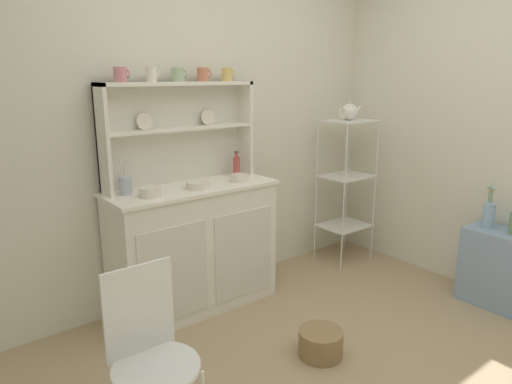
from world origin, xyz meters
The scene contains 19 objects.
wall_back centered at (0.00, 1.62, 1.25)m, with size 3.84×0.05×2.50m, color silver.
hutch_cabinet centered at (-0.26, 1.37, 0.45)m, with size 1.16×0.45×0.88m.
hutch_shelf_unit centered at (-0.26, 1.53, 1.28)m, with size 1.09×0.18×0.68m.
bakers_rack centered at (1.22, 1.31, 0.77)m, with size 0.42×0.33×1.24m.
side_shelf_blue centered at (1.44, 0.06, 0.27)m, with size 0.28×0.48×0.55m, color #849EBC.
wire_chair centered at (-1.09, 0.34, 0.52)m, with size 0.36×0.36×0.85m.
floor_basket centered at (0.00, 0.40, 0.08)m, with size 0.26×0.26×0.16m, color #93754C.
cup_rose_0 centered at (-0.66, 1.49, 1.60)m, with size 0.09×0.08×0.09m.
cup_cream_1 centered at (-0.45, 1.49, 1.60)m, with size 0.08×0.07×0.09m.
cup_sage_2 centered at (-0.27, 1.49, 1.60)m, with size 0.10×0.08×0.09m.
cup_terracotta_3 centered at (-0.08, 1.49, 1.60)m, with size 0.09×0.08×0.09m.
cup_gold_4 centered at (0.12, 1.49, 1.61)m, with size 0.09×0.07×0.09m.
bowl_mixing_large centered at (-0.60, 1.29, 0.91)m, with size 0.13×0.13×0.06m, color silver.
bowl_floral_medium centered at (-0.26, 1.29, 0.90)m, with size 0.15×0.15×0.05m, color silver.
bowl_cream_small centered at (0.08, 1.29, 0.90)m, with size 0.13×0.13×0.05m, color silver.
jam_bottle centered at (0.17, 1.45, 0.95)m, with size 0.05×0.05×0.18m.
utensil_jar centered at (-0.69, 1.45, 0.94)m, with size 0.08×0.08×0.22m.
porcelain_teapot centered at (1.22, 1.31, 1.31)m, with size 0.23×0.14×0.16m.
flower_vase centered at (1.44, 0.18, 0.66)m, with size 0.08×0.08×0.31m.
Camera 1 is at (-1.78, -1.24, 1.60)m, focal length 32.27 mm.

